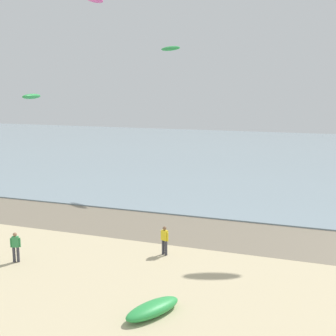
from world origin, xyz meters
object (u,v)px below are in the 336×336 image
(person_right_flank, at_px, (165,240))
(kite_aloft_2, at_px, (32,96))
(person_mid_beach, at_px, (16,246))
(kite_aloft_0, at_px, (171,48))
(grounded_kite, at_px, (153,309))

(person_right_flank, bearing_deg, kite_aloft_2, 143.48)
(person_mid_beach, relative_size, kite_aloft_0, 0.75)
(kite_aloft_2, bearing_deg, grounded_kite, 37.33)
(kite_aloft_0, bearing_deg, grounded_kite, 130.37)
(person_mid_beach, distance_m, kite_aloft_0, 24.40)
(person_mid_beach, distance_m, grounded_kite, 9.87)
(person_right_flank, xyz_separation_m, kite_aloft_2, (-19.43, 14.39, 7.86))
(person_right_flank, height_order, grounded_kite, person_right_flank)
(person_mid_beach, xyz_separation_m, grounded_kite, (9.40, -2.96, -0.63))
(person_mid_beach, bearing_deg, kite_aloft_2, 123.42)
(grounded_kite, bearing_deg, person_mid_beach, -81.34)
(kite_aloft_2, bearing_deg, person_right_flank, 45.52)
(kite_aloft_2, bearing_deg, person_mid_beach, 25.46)
(grounded_kite, distance_m, kite_aloft_2, 31.36)
(kite_aloft_2, bearing_deg, kite_aloft_0, 93.42)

